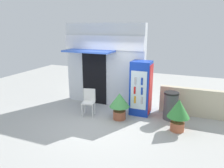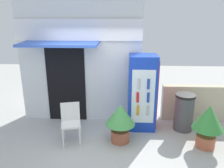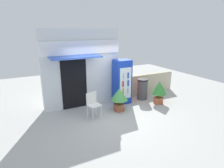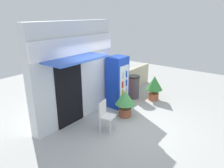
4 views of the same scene
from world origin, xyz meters
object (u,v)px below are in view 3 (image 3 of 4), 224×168
trash_bin (142,89)px  drink_cooler (122,82)px  potted_plant_curbside (159,90)px  plastic_chair (93,103)px  potted_plant_near_shop (119,97)px

trash_bin → drink_cooler: bearing=176.9°
potted_plant_curbside → trash_bin: bearing=111.8°
drink_cooler → potted_plant_curbside: (1.35, -0.83, -0.33)m
drink_cooler → trash_bin: drink_cooler is taller
drink_cooler → plastic_chair: (-1.65, -0.74, -0.40)m
plastic_chair → potted_plant_near_shop: bearing=2.6°
potted_plant_curbside → trash_bin: 0.84m
drink_cooler → trash_bin: bearing=-3.1°
potted_plant_near_shop → drink_cooler: bearing=52.4°
drink_cooler → plastic_chair: 1.85m
potted_plant_near_shop → trash_bin: 1.70m
drink_cooler → plastic_chair: drink_cooler is taller
drink_cooler → trash_bin: size_ratio=2.01×
trash_bin → potted_plant_curbside: bearing=-68.2°
drink_cooler → potted_plant_near_shop: size_ratio=2.09×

